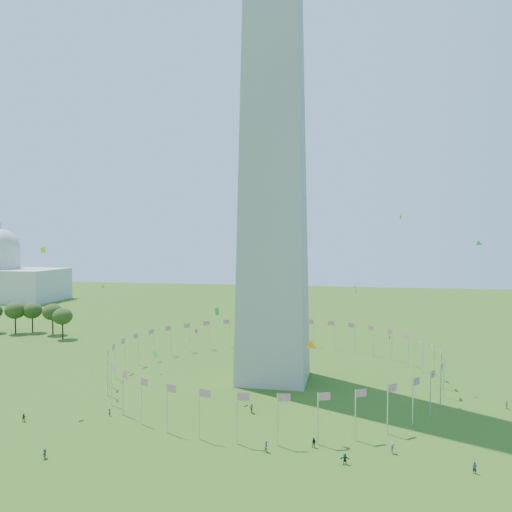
# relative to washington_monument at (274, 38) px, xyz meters

# --- Properties ---
(ground) EXTENTS (600.00, 600.00, 0.00)m
(ground) POSITION_rel_washington_monument_xyz_m (0.00, -50.00, -84.50)
(ground) COLOR #2C5213
(ground) RESTS_ON ground
(washington_monument) EXTENTS (16.80, 16.80, 169.00)m
(washington_monument) POSITION_rel_washington_monument_xyz_m (0.00, 0.00, 0.00)
(washington_monument) COLOR #ACA799
(washington_monument) RESTS_ON ground
(flag_ring) EXTENTS (80.24, 80.24, 9.00)m
(flag_ring) POSITION_rel_washington_monument_xyz_m (-0.00, 0.00, -80.00)
(flag_ring) COLOR silver
(flag_ring) RESTS_ON ground
(capitol_building) EXTENTS (70.00, 35.00, 46.00)m
(capitol_building) POSITION_rel_washington_monument_xyz_m (-180.00, 130.00, -61.50)
(capitol_building) COLOR beige
(capitol_building) RESTS_ON ground
(crowd) EXTENTS (95.93, 75.92, 1.95)m
(crowd) POSITION_rel_washington_monument_xyz_m (9.45, -48.95, -83.63)
(crowd) COLOR #262626
(crowd) RESTS_ON ground
(kites_aloft) EXTENTS (107.86, 82.16, 37.32)m
(kites_aloft) POSITION_rel_washington_monument_xyz_m (8.90, -23.88, -63.37)
(kites_aloft) COLOR orange
(kites_aloft) RESTS_ON ground
(tree_line_west) EXTENTS (55.68, 15.77, 12.04)m
(tree_line_west) POSITION_rel_washington_monument_xyz_m (-104.95, 40.53, -78.96)
(tree_line_west) COLOR #39541C
(tree_line_west) RESTS_ON ground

